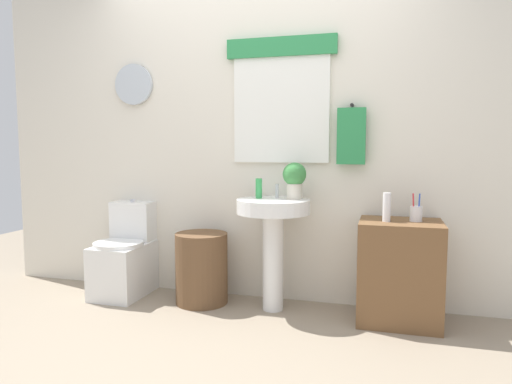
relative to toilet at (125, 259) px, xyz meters
The scene contains 11 objects.
ground_plane 1.38m from the toilet, 40.66° to the right, with size 8.00×8.00×0.00m, color gray.
back_wall 1.47m from the toilet, 14.53° to the left, with size 4.40×0.18×2.60m.
toilet is the anchor object (origin of this frame).
laundry_hamper 0.67m from the toilet, ahead, with size 0.39×0.39×0.53m, color brown.
pedestal_sink 1.26m from the toilet, ahead, with size 0.52×0.52×0.80m.
faucet 1.35m from the toilet, ahead, with size 0.03×0.03×0.10m, color silver.
wooden_cabinet 2.09m from the toilet, ahead, with size 0.53×0.44×0.68m, color brown.
soap_bottle 1.25m from the toilet, ahead, with size 0.05×0.05×0.14m, color green.
potted_plant 1.51m from the toilet, ahead, with size 0.17×0.17×0.26m.
lotion_bottle 2.06m from the toilet, ahead, with size 0.05×0.05×0.19m, color white.
toothbrush_cup 2.23m from the toilet, ahead, with size 0.08×0.08×0.19m.
Camera 1 is at (0.96, -2.35, 1.18)m, focal length 32.77 mm.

